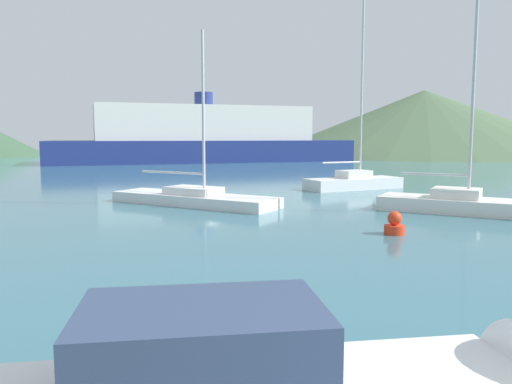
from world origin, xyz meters
The scene contains 7 objects.
sailboat_inner centered at (-2.62, 20.09, 0.33)m, with size 7.42×6.32×7.33m.
sailboat_middle centered at (7.58, 16.73, 0.44)m, with size 5.81×4.93×10.01m.
sailboat_outer centered at (6.30, 25.77, 0.49)m, with size 5.94×3.66×11.28m.
ferry_distant centered at (-1.90, 57.95, 2.86)m, with size 36.24×15.95×8.11m.
buoy_marker centered at (3.51, 12.77, 0.29)m, with size 0.61×0.61×0.70m.
hill_central centered at (1.94, 84.10, 3.37)m, with size 41.07×41.07×6.73m.
hill_east centered at (34.90, 79.10, 5.35)m, with size 53.89×53.89×10.70m.
Camera 1 is at (-2.28, -1.53, 2.93)m, focal length 35.00 mm.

